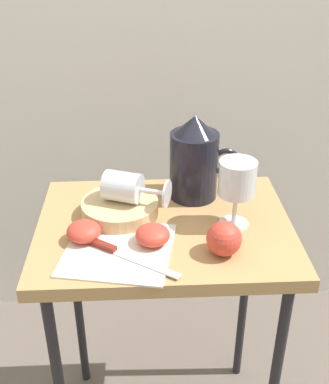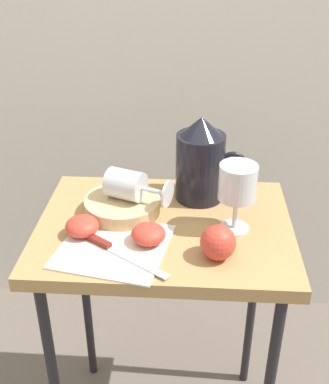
{
  "view_description": "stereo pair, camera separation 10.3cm",
  "coord_description": "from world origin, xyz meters",
  "px_view_note": "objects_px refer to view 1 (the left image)",
  "views": [
    {
      "loc": [
        -0.05,
        -0.9,
        1.27
      ],
      "look_at": [
        0.0,
        0.0,
        0.76
      ],
      "focal_mm": 45.69,
      "sensor_mm": 36.0,
      "label": 1
    },
    {
      "loc": [
        0.06,
        -0.9,
        1.27
      ],
      "look_at": [
        0.0,
        0.0,
        0.76
      ],
      "focal_mm": 45.69,
      "sensor_mm": 36.0,
      "label": 2
    }
  ],
  "objects_px": {
    "knife": "(114,250)",
    "apple_half_right": "(153,235)",
    "apple_whole": "(224,239)",
    "wine_glass_tipped_near": "(125,187)",
    "basket_tray": "(120,208)",
    "wine_glass_upright": "(237,182)",
    "apple_half_left": "(84,231)",
    "pitcher": "(194,164)",
    "table": "(164,252)"
  },
  "relations": [
    {
      "from": "apple_whole",
      "to": "apple_half_right",
      "type": "bearing_deg",
      "value": 164.89
    },
    {
      "from": "wine_glass_upright",
      "to": "wine_glass_tipped_near",
      "type": "distance_m",
      "value": 0.24
    },
    {
      "from": "table",
      "to": "knife",
      "type": "relative_size",
      "value": 3.4
    },
    {
      "from": "basket_tray",
      "to": "table",
      "type": "bearing_deg",
      "value": -22.94
    },
    {
      "from": "apple_whole",
      "to": "table",
      "type": "bearing_deg",
      "value": 134.47
    },
    {
      "from": "wine_glass_upright",
      "to": "apple_half_left",
      "type": "xyz_separation_m",
      "value": [
        -0.32,
        -0.04,
        -0.08
      ]
    },
    {
      "from": "wine_glass_upright",
      "to": "apple_whole",
      "type": "relative_size",
      "value": 2.16
    },
    {
      "from": "apple_half_left",
      "to": "apple_whole",
      "type": "distance_m",
      "value": 0.29
    },
    {
      "from": "table",
      "to": "apple_half_left",
      "type": "bearing_deg",
      "value": -161.79
    },
    {
      "from": "table",
      "to": "apple_half_left",
      "type": "relative_size",
      "value": 9.62
    },
    {
      "from": "wine_glass_upright",
      "to": "apple_half_right",
      "type": "height_order",
      "value": "wine_glass_upright"
    },
    {
      "from": "apple_half_left",
      "to": "wine_glass_upright",
      "type": "bearing_deg",
      "value": 7.98
    },
    {
      "from": "wine_glass_tipped_near",
      "to": "basket_tray",
      "type": "bearing_deg",
      "value": -163.94
    },
    {
      "from": "basket_tray",
      "to": "wine_glass_tipped_near",
      "type": "bearing_deg",
      "value": 16.06
    },
    {
      "from": "basket_tray",
      "to": "knife",
      "type": "distance_m",
      "value": 0.15
    },
    {
      "from": "table",
      "to": "apple_whole",
      "type": "distance_m",
      "value": 0.19
    },
    {
      "from": "apple_whole",
      "to": "knife",
      "type": "relative_size",
      "value": 0.35
    },
    {
      "from": "apple_half_left",
      "to": "knife",
      "type": "bearing_deg",
      "value": -37.87
    },
    {
      "from": "apple_half_right",
      "to": "apple_whole",
      "type": "distance_m",
      "value": 0.15
    },
    {
      "from": "wine_glass_upright",
      "to": "wine_glass_tipped_near",
      "type": "relative_size",
      "value": 0.97
    },
    {
      "from": "basket_tray",
      "to": "pitcher",
      "type": "bearing_deg",
      "value": 24.93
    },
    {
      "from": "table",
      "to": "basket_tray",
      "type": "xyz_separation_m",
      "value": [
        -0.1,
        0.04,
        0.09
      ]
    },
    {
      "from": "pitcher",
      "to": "knife",
      "type": "distance_m",
      "value": 0.3
    },
    {
      "from": "basket_tray",
      "to": "pitcher",
      "type": "xyz_separation_m",
      "value": [
        0.17,
        0.08,
        0.07
      ]
    },
    {
      "from": "pitcher",
      "to": "wine_glass_upright",
      "type": "bearing_deg",
      "value": -60.55
    },
    {
      "from": "apple_half_left",
      "to": "pitcher",
      "type": "bearing_deg",
      "value": 35.94
    },
    {
      "from": "basket_tray",
      "to": "wine_glass_tipped_near",
      "type": "distance_m",
      "value": 0.05
    },
    {
      "from": "table",
      "to": "wine_glass_tipped_near",
      "type": "distance_m",
      "value": 0.17
    },
    {
      "from": "apple_half_left",
      "to": "apple_whole",
      "type": "height_order",
      "value": "apple_whole"
    },
    {
      "from": "basket_tray",
      "to": "apple_whole",
      "type": "bearing_deg",
      "value": -36.53
    },
    {
      "from": "apple_half_left",
      "to": "knife",
      "type": "height_order",
      "value": "apple_half_left"
    },
    {
      "from": "table",
      "to": "wine_glass_tipped_near",
      "type": "xyz_separation_m",
      "value": [
        -0.08,
        0.05,
        0.14
      ]
    },
    {
      "from": "apple_whole",
      "to": "wine_glass_upright",
      "type": "bearing_deg",
      "value": 69.09
    },
    {
      "from": "wine_glass_upright",
      "to": "apple_half_left",
      "type": "bearing_deg",
      "value": -172.02
    },
    {
      "from": "apple_half_left",
      "to": "table",
      "type": "bearing_deg",
      "value": 18.21
    },
    {
      "from": "apple_whole",
      "to": "knife",
      "type": "xyz_separation_m",
      "value": [
        -0.22,
        0.01,
        -0.03
      ]
    },
    {
      "from": "wine_glass_upright",
      "to": "apple_half_right",
      "type": "bearing_deg",
      "value": -160.0
    },
    {
      "from": "apple_whole",
      "to": "knife",
      "type": "bearing_deg",
      "value": 177.49
    },
    {
      "from": "wine_glass_tipped_near",
      "to": "apple_half_right",
      "type": "height_order",
      "value": "wine_glass_tipped_near"
    },
    {
      "from": "knife",
      "to": "wine_glass_upright",
      "type": "bearing_deg",
      "value": 19.92
    },
    {
      "from": "apple_whole",
      "to": "pitcher",
      "type": "bearing_deg",
      "value": 98.6
    },
    {
      "from": "basket_tray",
      "to": "apple_half_left",
      "type": "relative_size",
      "value": 2.43
    },
    {
      "from": "knife",
      "to": "apple_half_right",
      "type": "bearing_deg",
      "value": 19.73
    },
    {
      "from": "pitcher",
      "to": "wine_glass_upright",
      "type": "distance_m",
      "value": 0.15
    },
    {
      "from": "apple_whole",
      "to": "knife",
      "type": "distance_m",
      "value": 0.22
    },
    {
      "from": "pitcher",
      "to": "wine_glass_tipped_near",
      "type": "height_order",
      "value": "pitcher"
    },
    {
      "from": "pitcher",
      "to": "apple_whole",
      "type": "xyz_separation_m",
      "value": [
        0.04,
        -0.24,
        -0.05
      ]
    },
    {
      "from": "knife",
      "to": "wine_glass_tipped_near",
      "type": "bearing_deg",
      "value": 81.5
    },
    {
      "from": "apple_half_left",
      "to": "knife",
      "type": "relative_size",
      "value": 0.35
    },
    {
      "from": "pitcher",
      "to": "apple_half_right",
      "type": "height_order",
      "value": "pitcher"
    }
  ]
}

